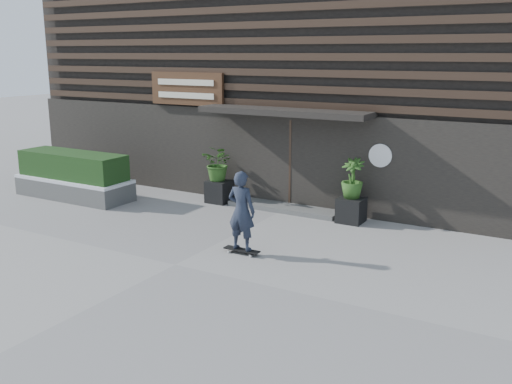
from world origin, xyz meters
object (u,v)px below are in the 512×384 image
Objects in this scene: raised_bed at (75,189)px; skateboarder at (241,211)px; planter_pot_left at (219,191)px; planter_pot_right at (351,210)px.

raised_bed is 6.75m from skateboarder.
planter_pot_right is (3.80, 0.00, 0.00)m from planter_pot_left.
planter_pot_right reaches higher than raised_bed.
skateboarder reaches higher than raised_bed.
planter_pot_right is 0.17× the size of raised_bed.
raised_bed is at bearing -168.12° from planter_pot_right.
raised_bed is (-7.63, -1.60, -0.05)m from planter_pot_right.
skateboarder is at bearing -50.22° from planter_pot_left.
planter_pot_right is at bearing 0.00° from planter_pot_left.
raised_bed is at bearing -157.25° from planter_pot_left.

